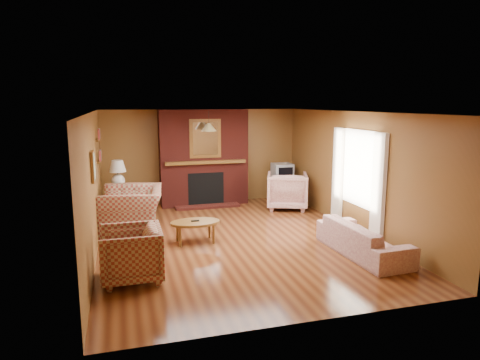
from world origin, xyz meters
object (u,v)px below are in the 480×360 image
object	(u,v)px
side_table	(119,201)
plaid_loveseat	(132,210)
tv_stand	(282,191)
crt_tv	(282,172)
table_lamp	(118,172)
plaid_armchair	(131,254)
fireplace	(204,158)
floral_sofa	(363,239)
floral_armchair	(287,191)
coffee_table	(195,224)

from	to	relation	value
side_table	plaid_loveseat	bearing A→B (deg)	-79.69
tv_stand	crt_tv	distance (m)	0.50
crt_tv	table_lamp	bearing A→B (deg)	-175.26
plaid_loveseat	plaid_armchair	bearing A→B (deg)	3.50
fireplace	floral_sofa	size ratio (longest dim) A/B	1.26
plaid_loveseat	table_lamp	xyz separation A→B (m)	(-0.25, 1.37, 0.56)
floral_sofa	tv_stand	distance (m)	4.19
table_lamp	crt_tv	size ratio (longest dim) A/B	1.22
plaid_armchair	floral_armchair	xyz separation A→B (m)	(3.82, 3.41, 0.04)
coffee_table	side_table	world-z (taller)	side_table
fireplace	side_table	distance (m)	2.33
floral_armchair	tv_stand	distance (m)	0.84
fireplace	floral_armchair	size ratio (longest dim) A/B	2.45
side_table	tv_stand	xyz separation A→B (m)	(4.15, 0.35, -0.06)
plaid_armchair	side_table	bearing A→B (deg)	-177.71
floral_sofa	tv_stand	world-z (taller)	floral_sofa
plaid_armchair	floral_sofa	distance (m)	3.85
floral_armchair	table_lamp	distance (m)	4.03
tv_stand	crt_tv	size ratio (longest dim) A/B	1.06
fireplace	floral_sofa	xyz separation A→B (m)	(1.90, -4.37, -0.90)
fireplace	plaid_armchair	distance (m)	4.88
crt_tv	fireplace	bearing A→B (deg)	174.70
tv_stand	floral_sofa	bearing A→B (deg)	-93.18
floral_sofa	table_lamp	distance (m)	5.59
plaid_loveseat	floral_sofa	distance (m)	4.49
plaid_loveseat	tv_stand	distance (m)	4.27
plaid_loveseat	floral_sofa	size ratio (longest dim) A/B	0.71
crt_tv	floral_sofa	bearing A→B (deg)	-92.06
plaid_armchair	table_lamp	distance (m)	3.92
side_table	crt_tv	bearing A→B (deg)	4.74
crt_tv	tv_stand	bearing A→B (deg)	90.00
fireplace	table_lamp	distance (m)	2.17
floral_sofa	floral_armchair	size ratio (longest dim) A/B	1.95
crt_tv	coffee_table	bearing A→B (deg)	-135.45
floral_sofa	table_lamp	xyz separation A→B (m)	(-4.00, 3.84, 0.73)
plaid_loveseat	floral_armchair	size ratio (longest dim) A/B	1.39
plaid_armchair	side_table	world-z (taller)	plaid_armchair
coffee_table	tv_stand	distance (m)	3.94
side_table	crt_tv	xyz separation A→B (m)	(4.15, 0.34, 0.44)
coffee_table	tv_stand	world-z (taller)	tv_stand
table_lamp	coffee_table	bearing A→B (deg)	-60.84
table_lamp	floral_armchair	bearing A→B (deg)	-6.53
plaid_loveseat	plaid_armchair	world-z (taller)	plaid_loveseat
tv_stand	side_table	bearing A→B (deg)	-176.30
plaid_armchair	floral_armchair	distance (m)	5.12
crt_tv	plaid_loveseat	bearing A→B (deg)	-156.22
coffee_table	side_table	bearing A→B (deg)	119.16
side_table	floral_armchair	bearing A→B (deg)	-6.53
side_table	tv_stand	size ratio (longest dim) A/B	1.22
floral_armchair	tv_stand	bearing A→B (deg)	-81.78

